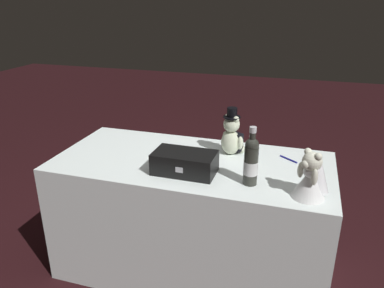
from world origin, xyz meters
name	(u,v)px	position (x,y,z in m)	size (l,w,h in m)	color
ground_plane	(192,265)	(0.00, 0.00, 0.00)	(12.00, 12.00, 0.00)	black
reception_table	(192,216)	(0.00, 0.00, 0.36)	(1.54, 0.72, 0.72)	white
teddy_bear_groom	(232,136)	(0.19, 0.17, 0.83)	(0.14, 0.14, 0.28)	beige
teddy_bear_bride	(313,177)	(0.64, -0.22, 0.82)	(0.20, 0.20, 0.23)	white
champagne_bottle	(251,161)	(0.35, -0.18, 0.85)	(0.07, 0.07, 0.29)	#2D2E28
signing_pen	(288,159)	(0.51, 0.17, 0.73)	(0.11, 0.08, 0.01)	navy
gift_case_black	(185,163)	(0.01, -0.15, 0.78)	(0.32, 0.19, 0.11)	black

